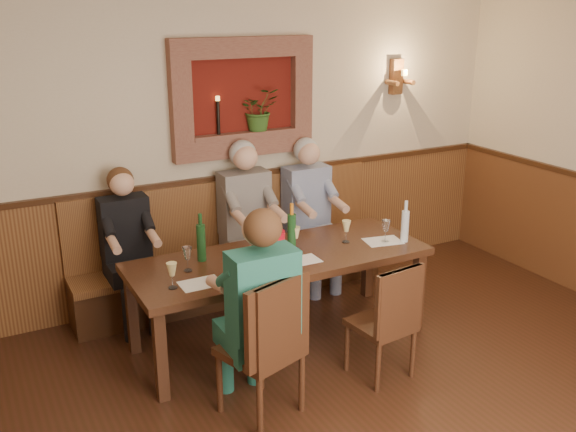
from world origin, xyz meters
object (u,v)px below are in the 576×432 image
(spittoon_bucket, at_px, (271,246))
(wine_bottle_green_a, at_px, (292,231))
(chair_near_left, at_px, (263,373))
(bench, at_px, (234,264))
(dining_table, at_px, (280,264))
(water_bottle, at_px, (405,225))
(person_bench_mid, at_px, (249,236))
(person_bench_right, at_px, (311,227))
(person_bench_left, at_px, (130,263))
(person_chair_front, at_px, (257,328))
(wine_bottle_green_b, at_px, (201,242))
(chair_near_right, at_px, (382,343))

(spittoon_bucket, height_order, wine_bottle_green_a, wine_bottle_green_a)
(chair_near_left, bearing_deg, bench, 54.19)
(chair_near_left, bearing_deg, dining_table, 37.80)
(wine_bottle_green_a, height_order, water_bottle, wine_bottle_green_a)
(dining_table, height_order, person_bench_mid, person_bench_mid)
(person_bench_right, bearing_deg, wine_bottle_green_a, -129.00)
(person_bench_left, height_order, person_bench_right, person_bench_right)
(person_chair_front, relative_size, spittoon_bucket, 6.07)
(spittoon_bucket, bearing_deg, wine_bottle_green_b, 150.86)
(person_bench_mid, height_order, person_bench_right, person_bench_mid)
(bench, distance_m, wine_bottle_green_b, 1.11)
(bench, relative_size, person_bench_mid, 2.00)
(dining_table, relative_size, wine_bottle_green_a, 6.11)
(dining_table, xyz_separation_m, water_bottle, (1.07, -0.21, 0.22))
(bench, xyz_separation_m, person_chair_front, (-0.57, -1.72, 0.28))
(chair_near_left, distance_m, person_chair_front, 0.32)
(person_bench_mid, distance_m, wine_bottle_green_a, 0.82)
(person_chair_front, bearing_deg, person_bench_left, 104.77)
(spittoon_bucket, height_order, water_bottle, water_bottle)
(dining_table, xyz_separation_m, person_bench_right, (0.77, 0.84, -0.07))
(person_bench_right, xyz_separation_m, wine_bottle_green_b, (-1.35, -0.64, 0.30))
(dining_table, relative_size, person_chair_front, 1.63)
(wine_bottle_green_a, bearing_deg, person_chair_front, -130.20)
(chair_near_right, relative_size, person_bench_mid, 0.61)
(bench, relative_size, person_bench_right, 2.06)
(person_chair_front, distance_m, wine_bottle_green_a, 1.14)
(chair_near_left, relative_size, person_bench_right, 0.71)
(spittoon_bucket, distance_m, wine_bottle_green_a, 0.29)
(chair_near_right, height_order, person_bench_mid, person_bench_mid)
(dining_table, distance_m, wine_bottle_green_b, 0.66)
(person_bench_mid, bearing_deg, bench, 136.25)
(bench, xyz_separation_m, chair_near_right, (0.42, -1.77, -0.06))
(chair_near_right, distance_m, person_bench_left, 2.21)
(person_chair_front, xyz_separation_m, wine_bottle_green_b, (-0.02, 0.97, 0.29))
(dining_table, bearing_deg, wine_bottle_green_b, 161.74)
(chair_near_left, height_order, person_bench_left, person_bench_left)
(water_bottle, bearing_deg, person_bench_mid, 132.54)
(bench, height_order, spittoon_bucket, bench)
(person_bench_left, distance_m, wine_bottle_green_b, 0.84)
(wine_bottle_green_a, height_order, wine_bottle_green_b, wine_bottle_green_a)
(wine_bottle_green_a, bearing_deg, dining_table, -155.08)
(chair_near_left, relative_size, wine_bottle_green_a, 2.64)
(person_bench_right, relative_size, spittoon_bucket, 6.01)
(person_chair_front, bearing_deg, wine_bottle_green_a, 49.80)
(chair_near_right, distance_m, water_bottle, 1.09)
(person_bench_left, bearing_deg, chair_near_left, -75.53)
(person_bench_left, bearing_deg, spittoon_bucket, -45.83)
(person_bench_mid, xyz_separation_m, person_bench_right, (0.65, 0.00, -0.02))
(wine_bottle_green_b, distance_m, water_bottle, 1.70)
(chair_near_right, xyz_separation_m, wine_bottle_green_b, (-1.01, 1.02, 0.64))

